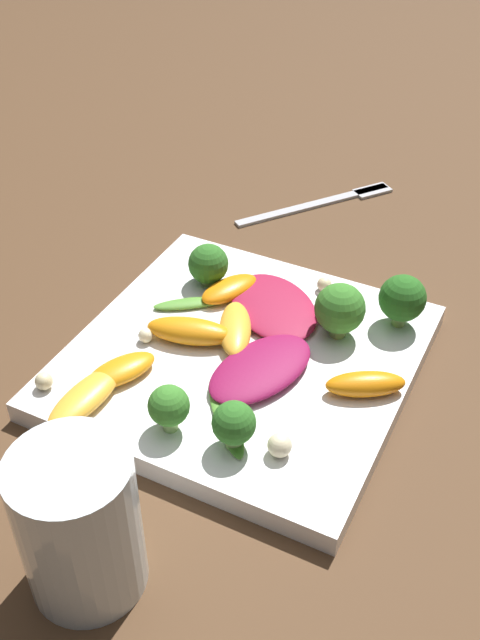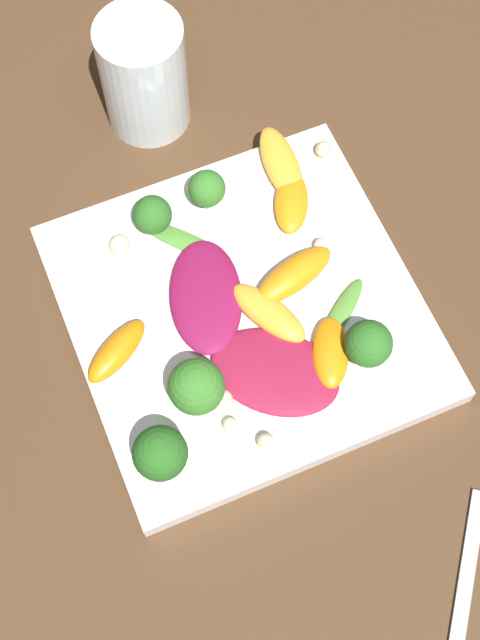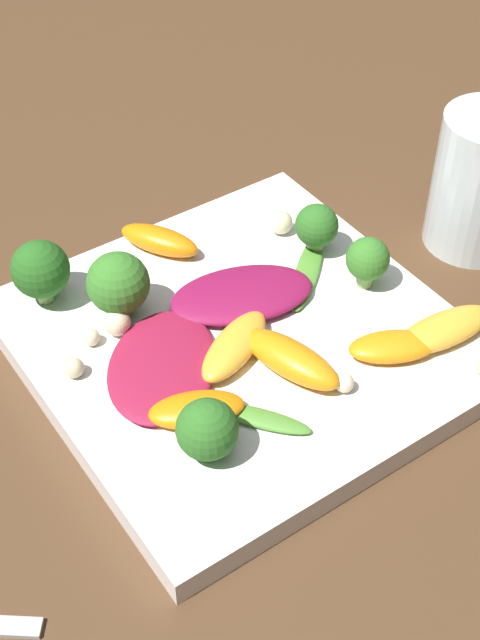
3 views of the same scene
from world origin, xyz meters
name	(u,v)px [view 1 (image 1 of 3)]	position (x,y,z in m)	size (l,w,h in m)	color
ground_plane	(242,369)	(0.00, 0.00, 0.00)	(2.40, 2.40, 0.00)	#4C331E
plate	(242,360)	(0.00, 0.00, 0.01)	(0.27, 0.27, 0.02)	white
drinking_glass	(77,523)	(0.00, 0.22, 0.05)	(0.08, 0.08, 0.11)	silver
fork	(331,199)	(0.04, -0.30, 0.00)	(0.13, 0.16, 0.01)	#B2B2B7
radicchio_leaf_0	(261,368)	(-0.03, 0.02, 0.03)	(0.09, 0.11, 0.01)	maroon
radicchio_leaf_1	(275,307)	(0.00, -0.06, 0.02)	(0.12, 0.12, 0.01)	maroon
orange_segment_0	(85,397)	(0.08, 0.11, 0.03)	(0.04, 0.08, 0.01)	#FCAD33
orange_segment_1	(367,380)	(-0.11, 0.00, 0.03)	(0.07, 0.05, 0.02)	orange
orange_segment_2	(190,331)	(0.05, 0.01, 0.03)	(0.08, 0.05, 0.02)	orange
orange_segment_3	(121,370)	(0.07, 0.07, 0.03)	(0.05, 0.07, 0.01)	orange
orange_segment_4	(235,329)	(0.01, -0.02, 0.03)	(0.06, 0.08, 0.02)	#FCAD33
orange_segment_5	(229,289)	(0.05, -0.07, 0.03)	(0.05, 0.07, 0.01)	orange
broccoli_floret_0	(169,407)	(0.01, 0.10, 0.04)	(0.03, 0.03, 0.04)	#84AD5B
broccoli_floret_1	(208,264)	(0.07, -0.07, 0.04)	(0.04, 0.04, 0.04)	#7A9E51
broccoli_floret_2	(402,299)	(-0.11, -0.09, 0.05)	(0.04, 0.04, 0.05)	#84AD5B
broccoli_floret_3	(340,309)	(-0.06, -0.06, 0.05)	(0.04, 0.04, 0.05)	#7A9E51
broccoli_floret_4	(234,424)	(-0.04, 0.10, 0.04)	(0.03, 0.03, 0.04)	#7A9E51
arugula_sprig_0	(226,416)	(-0.02, 0.07, 0.02)	(0.07, 0.08, 0.01)	#518E33
arugula_sprig_1	(286,343)	(-0.03, -0.02, 0.02)	(0.04, 0.07, 0.01)	#47842D
arugula_sprig_2	(190,303)	(0.07, -0.04, 0.02)	(0.06, 0.05, 0.01)	#518E33
macadamia_nut_0	(335,304)	(-0.05, -0.09, 0.03)	(0.01, 0.01, 0.01)	beige
macadamia_nut_1	(146,335)	(0.08, 0.02, 0.03)	(0.01, 0.01, 0.01)	beige
macadamia_nut_2	(44,381)	(0.12, 0.11, 0.03)	(0.01, 0.01, 0.01)	beige
macadamia_nut_3	(326,314)	(-0.05, -0.07, 0.03)	(0.02, 0.02, 0.02)	beige
macadamia_nut_4	(324,284)	(-0.03, -0.11, 0.03)	(0.01, 0.01, 0.01)	beige
macadamia_nut_5	(280,445)	(-0.07, 0.09, 0.03)	(0.02, 0.02, 0.02)	beige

